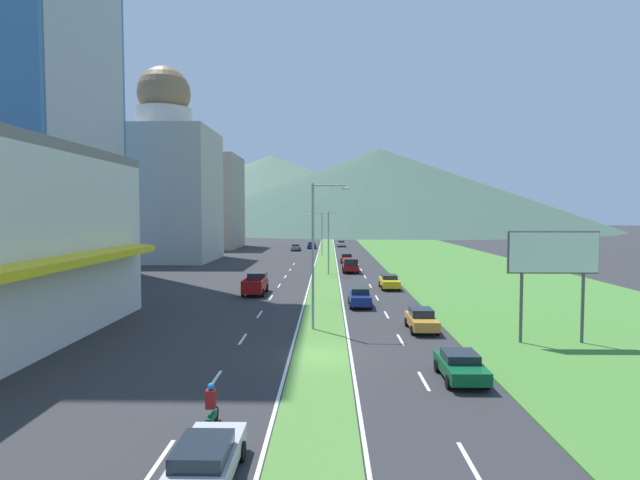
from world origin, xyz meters
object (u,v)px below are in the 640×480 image
(car_0, at_px, (389,282))
(street_lamp_mid, at_px, (326,238))
(car_2, at_px, (296,247))
(car_8, at_px, (421,319))
(car_6, at_px, (347,258))
(car_3, at_px, (341,243))
(pickup_truck_1, at_px, (350,265))
(car_1, at_px, (360,297))
(motorcycle_rider, at_px, (211,410))
(car_4, at_px, (461,366))
(billboard_roadside, at_px, (553,258))
(car_5, at_px, (312,245))
(car_7, at_px, (204,462))
(pickup_truck_0, at_px, (256,284))
(street_lamp_far, at_px, (324,230))
(street_lamp_near, at_px, (317,247))

(car_0, bearing_deg, street_lamp_mid, -150.01)
(car_2, height_order, car_8, car_8)
(car_0, xyz_separation_m, car_6, (-3.64, 28.03, -0.00))
(car_3, relative_size, car_6, 1.07)
(car_6, xyz_separation_m, pickup_truck_1, (0.06, -13.26, 0.22))
(pickup_truck_1, bearing_deg, car_1, -0.53)
(car_8, xyz_separation_m, motorcycle_rider, (-10.86, -16.32, -0.02))
(car_4, xyz_separation_m, car_6, (-3.58, 57.79, 0.06))
(billboard_roadside, distance_m, car_5, 85.97)
(billboard_roadside, xyz_separation_m, car_0, (-7.39, 22.81, -4.61))
(car_6, relative_size, car_8, 1.06)
(car_1, bearing_deg, car_2, -171.34)
(car_5, distance_m, pickup_truck_1, 46.90)
(street_lamp_mid, distance_m, pickup_truck_1, 5.80)
(street_lamp_mid, bearing_deg, car_7, -93.74)
(street_lamp_mid, distance_m, car_4, 42.43)
(car_3, relative_size, car_5, 1.06)
(billboard_roadside, distance_m, car_4, 11.21)
(car_3, bearing_deg, car_6, -0.10)
(car_2, height_order, pickup_truck_0, pickup_truck_0)
(street_lamp_mid, bearing_deg, car_0, -60.01)
(car_1, xyz_separation_m, car_7, (-6.44, -29.19, -0.10))
(car_7, bearing_deg, car_6, -5.58)
(street_lamp_far, xyz_separation_m, car_5, (-2.94, 18.01, -4.09))
(car_1, relative_size, car_5, 0.94)
(car_1, distance_m, car_8, 9.73)
(car_1, xyz_separation_m, car_8, (3.73, -8.98, -0.05))
(billboard_roadside, height_order, car_4, billboard_roadside)
(street_lamp_near, xyz_separation_m, motorcycle_rider, (-3.56, -16.36, -5.03))
(street_lamp_near, xyz_separation_m, car_8, (7.30, -0.03, -5.01))
(pickup_truck_0, bearing_deg, motorcycle_rider, -174.69)
(billboard_roadside, bearing_deg, street_lamp_mid, 112.34)
(car_0, relative_size, pickup_truck_1, 0.85)
(car_1, height_order, car_7, car_1)
(street_lamp_mid, height_order, car_4, street_lamp_mid)
(car_0, relative_size, car_3, 0.96)
(pickup_truck_0, bearing_deg, car_1, -123.70)
(car_2, height_order, car_3, car_3)
(car_4, bearing_deg, street_lamp_far, -174.17)
(street_lamp_mid, xyz_separation_m, car_0, (6.88, -11.92, -4.03))
(car_0, height_order, car_7, car_0)
(car_4, xyz_separation_m, car_5, (-10.39, 90.92, 0.05))
(car_3, xyz_separation_m, car_4, (3.52, -97.00, -0.06))
(car_5, xyz_separation_m, car_6, (6.80, -33.13, 0.01))
(pickup_truck_1, bearing_deg, street_lamp_near, -6.35)
(street_lamp_near, height_order, car_3, street_lamp_near)
(car_0, bearing_deg, motorcycle_rider, -17.04)
(car_1, relative_size, car_6, 0.95)
(car_0, height_order, car_8, car_8)
(pickup_truck_1, bearing_deg, car_6, -179.73)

